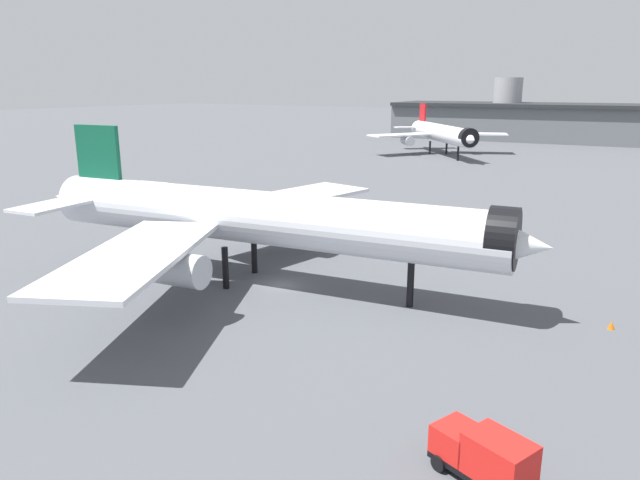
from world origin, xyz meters
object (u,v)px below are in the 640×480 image
airliner_far_taxiway (441,133)px  airliner_near_gate (257,218)px  baggage_tug_wing (195,213)px  traffic_cone_near_nose (236,217)px  service_truck_front (484,455)px  traffic_cone_wingtip (611,325)px

airliner_far_taxiway → airliner_near_gate: bearing=-29.2°
baggage_tug_wing → traffic_cone_near_nose: 6.33m
service_truck_front → traffic_cone_wingtip: bearing=-76.5°
airliner_far_taxiway → service_truck_front: (55.08, -140.13, -4.76)m
service_truck_front → airliner_far_taxiway: bearing=-47.5°
traffic_cone_wingtip → baggage_tug_wing: bearing=168.0°
traffic_cone_near_nose → service_truck_front: bearing=-39.0°
airliner_near_gate → service_truck_front: airliner_near_gate is taller
service_truck_front → baggage_tug_wing: 68.38m
baggage_tug_wing → traffic_cone_wingtip: (60.04, -12.75, -0.61)m
airliner_far_taxiway → baggage_tug_wing: size_ratio=11.50×
airliner_near_gate → baggage_tug_wing: size_ratio=16.25×
airliner_far_taxiway → traffic_cone_wingtip: size_ratio=55.48×
service_truck_front → baggage_tug_wing: service_truck_front is taller
traffic_cone_wingtip → airliner_near_gate: bearing=-169.3°
airliner_far_taxiway → baggage_tug_wing: 102.00m
service_truck_front → baggage_tug_wing: (-56.65, 38.28, -0.62)m
airliner_far_taxiway → traffic_cone_wingtip: (58.47, -114.60, -5.99)m
service_truck_front → traffic_cone_near_nose: size_ratio=8.28×
airliner_near_gate → traffic_cone_near_nose: bearing=126.7°
baggage_tug_wing → airliner_far_taxiway: bearing=103.9°
baggage_tug_wing → service_truck_front: bearing=-19.2°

